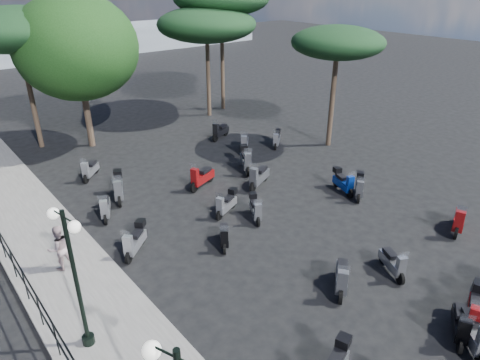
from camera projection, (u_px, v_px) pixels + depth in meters
ground at (266, 241)px, 16.01m from camera, size 120.00×120.00×0.00m
sidewalk at (63, 270)px, 14.34m from camera, size 3.00×30.00×0.15m
railing at (17, 268)px, 13.09m from camera, size 0.04×26.04×1.10m
lamp_post_1 at (75, 273)px, 10.40m from camera, size 0.45×1.19×4.07m
pedestrian_far at (59, 248)px, 13.98m from camera, size 0.81×0.65×1.60m
scooter_2 at (224, 236)px, 15.57m from camera, size 0.96×1.25×1.18m
scooter_3 at (135, 241)px, 15.14m from camera, size 1.37×1.20×1.32m
scooter_4 at (105, 208)px, 17.38m from camera, size 0.87×1.51×1.30m
scooter_5 at (119, 188)px, 18.74m from camera, size 1.02×1.75×1.49m
scooter_7 at (473, 333)px, 11.26m from camera, size 1.35×1.37×1.44m
scooter_8 at (342, 278)px, 13.32m from camera, size 1.46×1.17×1.40m
scooter_9 at (255, 209)px, 17.28m from camera, size 0.91×1.37×1.21m
scooter_10 at (226, 204)px, 17.65m from camera, size 1.47×0.79×1.23m
scooter_11 at (90, 170)px, 20.74m from camera, size 1.23×1.21×1.30m
scooter_12 at (460, 325)px, 11.60m from camera, size 1.47×0.94×1.30m
scooter_13 at (475, 312)px, 11.88m from camera, size 1.79×0.90×1.48m
scooter_14 at (393, 263)px, 14.09m from camera, size 0.88×1.42×1.25m
scooter_15 at (246, 160)px, 21.55m from camera, size 1.14×1.66×1.48m
scooter_16 at (202, 177)px, 19.85m from camera, size 1.74×0.85×1.44m
scooter_19 at (359, 187)px, 18.99m from camera, size 1.38×1.08×1.28m
scooter_20 at (343, 182)px, 19.41m from camera, size 0.80×1.57×1.30m
scooter_21 at (259, 177)px, 19.86m from camera, size 1.76×0.94×1.48m
scooter_22 at (244, 143)px, 23.86m from camera, size 1.28×1.36×1.40m
scooter_24 at (459, 220)px, 16.42m from camera, size 1.73×0.87×1.44m
scooter_25 at (277, 139)px, 24.58m from camera, size 1.23×1.06×1.18m
scooter_26 at (220, 131)px, 25.71m from camera, size 1.66×0.88×1.40m
broadleaf_tree at (77, 48)px, 22.50m from camera, size 6.50×6.50×8.29m
pine_0 at (207, 25)px, 27.63m from camera, size 6.47×6.47×7.20m
pine_2 at (17, 29)px, 21.96m from camera, size 6.59×6.59×7.62m
pine_3 at (338, 43)px, 22.52m from camera, size 4.97×4.97×6.65m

